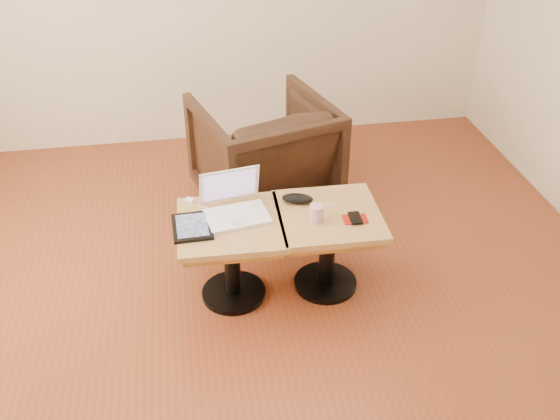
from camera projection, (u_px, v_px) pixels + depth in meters
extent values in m
cube|color=brown|center=(254.00, 313.00, 3.53)|extent=(4.50, 4.50, 0.01)
cylinder|color=black|center=(234.00, 292.00, 3.65)|extent=(0.37, 0.37, 0.03)
cylinder|color=black|center=(232.00, 260.00, 3.52)|extent=(0.09, 0.09, 0.45)
cube|color=#A86423|center=(231.00, 231.00, 3.40)|extent=(0.54, 0.54, 0.04)
cube|color=#986140|center=(230.00, 225.00, 3.38)|extent=(0.58, 0.58, 0.04)
cylinder|color=black|center=(325.00, 283.00, 3.73)|extent=(0.37, 0.37, 0.03)
cylinder|color=black|center=(327.00, 251.00, 3.59)|extent=(0.09, 0.09, 0.45)
cube|color=#A86423|center=(328.00, 222.00, 3.48)|extent=(0.53, 0.53, 0.04)
cube|color=#986140|center=(329.00, 216.00, 3.46)|extent=(0.58, 0.58, 0.04)
cube|color=white|center=(237.00, 216.00, 3.40)|extent=(0.37, 0.29, 0.02)
cube|color=silver|center=(235.00, 211.00, 3.43)|extent=(0.29, 0.16, 0.00)
cube|color=silver|center=(240.00, 221.00, 3.35)|extent=(0.10, 0.08, 0.00)
cube|color=white|center=(229.00, 185.00, 3.45)|extent=(0.34, 0.11, 0.22)
cube|color=brown|center=(229.00, 185.00, 3.45)|extent=(0.30, 0.09, 0.18)
cube|color=black|center=(192.00, 227.00, 3.32)|extent=(0.22, 0.27, 0.02)
cube|color=#191E38|center=(192.00, 225.00, 3.32)|extent=(0.17, 0.23, 0.00)
cube|color=white|center=(189.00, 201.00, 3.53)|extent=(0.05, 0.05, 0.03)
ellipsoid|color=black|center=(298.00, 199.00, 3.52)|extent=(0.19, 0.13, 0.06)
cylinder|color=#BB4879|center=(316.00, 213.00, 3.36)|extent=(0.09, 0.09, 0.10)
sphere|color=white|center=(331.00, 205.00, 3.50)|extent=(0.01, 0.01, 0.01)
sphere|color=white|center=(334.00, 203.00, 3.52)|extent=(0.01, 0.01, 0.01)
sphere|color=white|center=(328.00, 204.00, 3.52)|extent=(0.01, 0.01, 0.01)
sphere|color=white|center=(336.00, 205.00, 3.50)|extent=(0.01, 0.01, 0.01)
sphere|color=white|center=(329.00, 207.00, 3.49)|extent=(0.01, 0.01, 0.01)
cylinder|color=white|center=(331.00, 206.00, 3.51)|extent=(0.06, 0.04, 0.00)
cube|color=maroon|center=(355.00, 219.00, 3.39)|extent=(0.13, 0.09, 0.01)
cube|color=black|center=(355.00, 218.00, 3.39)|extent=(0.07, 0.12, 0.01)
imported|color=black|center=(264.00, 154.00, 4.27)|extent=(1.05, 1.06, 0.79)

